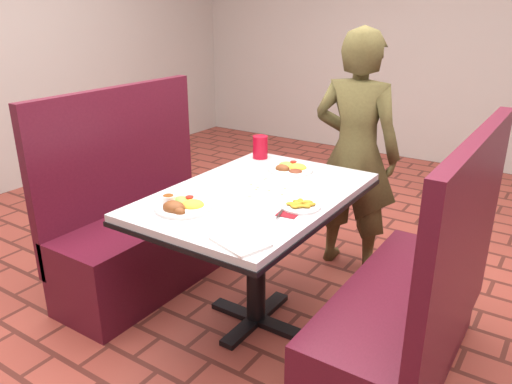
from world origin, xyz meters
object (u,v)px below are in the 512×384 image
at_px(near_dinner_plate, 182,204).
at_px(booth_bench_left, 146,231).
at_px(plantain_plate, 301,206).
at_px(red_tumbler, 260,147).
at_px(far_dinner_plate, 291,167).
at_px(booth_bench_right, 408,318).
at_px(dining_table, 256,210).
at_px(diner_person, 356,154).

bearing_deg(near_dinner_plate, booth_bench_left, 150.37).
distance_m(plantain_plate, red_tumbler, 0.80).
xyz_separation_m(booth_bench_left, far_dinner_plate, (0.77, 0.39, 0.44)).
xyz_separation_m(booth_bench_right, plantain_plate, (-0.52, -0.06, 0.43)).
bearing_deg(far_dinner_plate, booth_bench_left, -153.58).
height_order(plantain_plate, red_tumbler, red_tumbler).
bearing_deg(dining_table, booth_bench_right, 0.00).
bearing_deg(diner_person, dining_table, 78.49).
bearing_deg(far_dinner_plate, diner_person, 71.52).
relative_size(booth_bench_right, diner_person, 0.80).
distance_m(dining_table, far_dinner_plate, 0.40).
bearing_deg(booth_bench_left, far_dinner_plate, 26.42).
relative_size(dining_table, near_dinner_plate, 4.81).
distance_m(booth_bench_right, red_tumbler, 1.30).
bearing_deg(far_dinner_plate, dining_table, -86.51).
distance_m(booth_bench_right, plantain_plate, 0.68).
distance_m(diner_person, red_tumbler, 0.60).
distance_m(booth_bench_left, red_tumbler, 0.86).
height_order(dining_table, near_dinner_plate, near_dinner_plate).
bearing_deg(red_tumbler, booth_bench_right, -24.24).
distance_m(diner_person, far_dinner_plate, 0.53).
bearing_deg(diner_person, booth_bench_right, 124.14).
relative_size(booth_bench_right, near_dinner_plate, 4.77).
bearing_deg(diner_person, near_dinner_plate, 74.30).
xyz_separation_m(diner_person, red_tumbler, (-0.44, -0.39, 0.07)).
relative_size(dining_table, diner_person, 0.81).
bearing_deg(far_dinner_plate, near_dinner_plate, -99.92).
xyz_separation_m(dining_table, booth_bench_right, (0.80, 0.00, -0.32)).
height_order(booth_bench_left, near_dinner_plate, booth_bench_left).
bearing_deg(plantain_plate, red_tumbler, 136.37).
bearing_deg(near_dinner_plate, plantain_plate, 35.36).
bearing_deg(booth_bench_right, red_tumbler, 155.76).
xyz_separation_m(diner_person, far_dinner_plate, (-0.17, -0.50, 0.02)).
bearing_deg(plantain_plate, near_dinner_plate, -144.64).
xyz_separation_m(booth_bench_right, near_dinner_plate, (-0.95, -0.37, 0.45)).
bearing_deg(diner_person, plantain_plate, 95.91).
relative_size(dining_table, booth_bench_left, 1.01).
height_order(dining_table, red_tumbler, red_tumbler).
bearing_deg(booth_bench_left, booth_bench_right, 0.00).
xyz_separation_m(booth_bench_right, red_tumbler, (-1.10, 0.49, 0.49)).
height_order(dining_table, far_dinner_plate, far_dinner_plate).
height_order(booth_bench_left, diner_person, diner_person).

